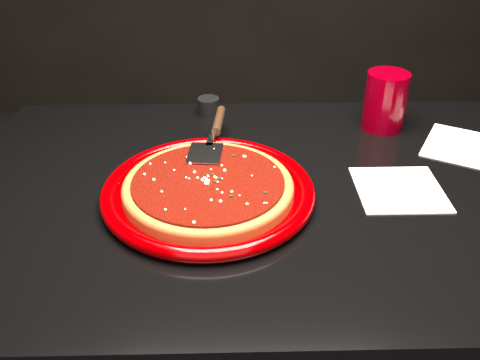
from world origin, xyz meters
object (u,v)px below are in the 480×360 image
at_px(ramekin, 209,106).
at_px(plate, 208,191).
at_px(table, 263,323).
at_px(pizza_server, 213,134).
at_px(cup, 385,101).

bearing_deg(ramekin, plate, -88.60).
xyz_separation_m(table, pizza_server, (-0.11, 0.13, 0.42)).
relative_size(table, ramekin, 22.60).
xyz_separation_m(plate, ramekin, (-0.01, 0.38, 0.01)).
height_order(plate, cup, cup).
xyz_separation_m(cup, ramekin, (-0.41, 0.09, -0.05)).
bearing_deg(plate, table, 17.54).
distance_m(table, plate, 0.41).
distance_m(plate, pizza_server, 0.17).
height_order(table, pizza_server, pizza_server).
height_order(pizza_server, cup, cup).
bearing_deg(ramekin, table, -70.30).
bearing_deg(cup, table, -138.47).
bearing_deg(plate, pizza_server, 87.57).
xyz_separation_m(pizza_server, cup, (0.39, 0.12, 0.02)).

